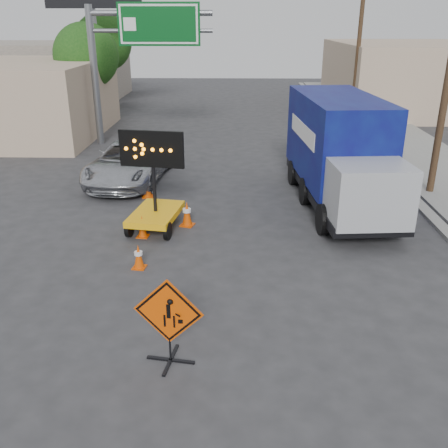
{
  "coord_description": "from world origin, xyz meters",
  "views": [
    {
      "loc": [
        0.73,
        -8.0,
        6.11
      ],
      "look_at": [
        0.43,
        3.41,
        1.42
      ],
      "focal_mm": 40.0,
      "sensor_mm": 36.0,
      "label": 1
    }
  ],
  "objects_px": {
    "arrow_board": "(155,208)",
    "box_truck": "(340,158)",
    "pickup_truck": "(130,162)",
    "construction_sign": "(169,319)"
  },
  "relations": [
    {
      "from": "arrow_board",
      "to": "box_truck",
      "type": "relative_size",
      "value": 0.39
    },
    {
      "from": "arrow_board",
      "to": "box_truck",
      "type": "xyz_separation_m",
      "value": [
        6.07,
        2.44,
        0.99
      ]
    },
    {
      "from": "pickup_truck",
      "to": "box_truck",
      "type": "distance_m",
      "value": 8.33
    },
    {
      "from": "arrow_board",
      "to": "box_truck",
      "type": "bearing_deg",
      "value": 30.97
    },
    {
      "from": "pickup_truck",
      "to": "construction_sign",
      "type": "bearing_deg",
      "value": -69.81
    },
    {
      "from": "box_truck",
      "to": "arrow_board",
      "type": "bearing_deg",
      "value": -162.66
    },
    {
      "from": "arrow_board",
      "to": "pickup_truck",
      "type": "relative_size",
      "value": 0.54
    },
    {
      "from": "pickup_truck",
      "to": "box_truck",
      "type": "relative_size",
      "value": 0.72
    },
    {
      "from": "construction_sign",
      "to": "arrow_board",
      "type": "distance_m",
      "value": 6.71
    },
    {
      "from": "arrow_board",
      "to": "box_truck",
      "type": "distance_m",
      "value": 6.62
    }
  ]
}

